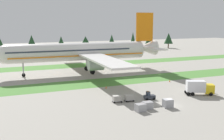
# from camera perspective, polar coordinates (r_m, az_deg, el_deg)

# --- Properties ---
(ground_plane) EXTENTS (400.00, 400.00, 0.00)m
(ground_plane) POSITION_cam_1_polar(r_m,az_deg,el_deg) (62.48, 11.81, -7.16)
(ground_plane) COLOR gray
(grass_strip_near) EXTENTS (320.00, 11.53, 0.01)m
(grass_strip_near) POSITION_cam_1_polar(r_m,az_deg,el_deg) (85.98, 1.32, -2.26)
(grass_strip_near) COLOR #4C8438
(grass_strip_near) RESTS_ON ground
(grass_strip_far) EXTENTS (320.00, 11.53, 0.01)m
(grass_strip_far) POSITION_cam_1_polar(r_m,az_deg,el_deg) (118.34, -5.60, 1.05)
(grass_strip_far) COLOR #4C8438
(grass_strip_far) RESTS_ON ground
(airliner) EXTENTS (57.98, 71.35, 21.51)m
(airliner) POSITION_cam_1_polar(r_m,az_deg,el_deg) (98.92, -6.00, 3.81)
(airliner) COLOR silver
(airliner) RESTS_ON ground
(baggage_tug) EXTENTS (2.74, 1.60, 1.97)m
(baggage_tug) POSITION_cam_1_polar(r_m,az_deg,el_deg) (66.04, 7.68, -5.37)
(baggage_tug) COLOR #2D333D
(baggage_tug) RESTS_ON ground
(cargo_dolly_lead) EXTENTS (2.36, 1.75, 1.55)m
(cargo_dolly_lead) POSITION_cam_1_polar(r_m,az_deg,el_deg) (64.23, 3.55, -5.64)
(cargo_dolly_lead) COLOR #A3A3A8
(cargo_dolly_lead) RESTS_ON ground
(cargo_dolly_second) EXTENTS (2.36, 1.75, 1.55)m
(cargo_dolly_second) POSITION_cam_1_polar(r_m,az_deg,el_deg) (63.36, 1.06, -5.84)
(cargo_dolly_second) COLOR #A3A3A8
(cargo_dolly_second) RESTS_ON ground
(catering_truck) EXTENTS (7.28, 5.01, 3.58)m
(catering_truck) POSITION_cam_1_polar(r_m,az_deg,el_deg) (72.80, 17.51, -3.39)
(catering_truck) COLOR yellow
(catering_truck) RESTS_ON ground
(ground_crew_marshaller) EXTENTS (0.56, 0.36, 1.74)m
(ground_crew_marshaller) POSITION_cam_1_polar(r_m,az_deg,el_deg) (76.29, 19.81, -3.70)
(ground_crew_marshaller) COLOR black
(ground_crew_marshaller) RESTS_ON ground
(uld_container_0) EXTENTS (2.10, 1.72, 1.53)m
(uld_container_0) POSITION_cam_1_polar(r_m,az_deg,el_deg) (59.26, 7.35, -7.20)
(uld_container_0) COLOR #A3A3A8
(uld_container_0) RESTS_ON ground
(uld_container_1) EXTENTS (2.13, 1.77, 1.59)m
(uld_container_1) POSITION_cam_1_polar(r_m,az_deg,el_deg) (57.42, 5.88, -7.70)
(uld_container_1) COLOR #A3A3A8
(uld_container_1) RESTS_ON ground
(uld_container_2) EXTENTS (2.18, 1.83, 1.78)m
(uld_container_2) POSITION_cam_1_polar(r_m,az_deg,el_deg) (60.93, 11.42, -6.72)
(uld_container_2) COLOR #A3A3A8
(uld_container_2) RESTS_ON ground
(taxiway_marker_0) EXTENTS (0.44, 0.44, 0.65)m
(taxiway_marker_0) POSITION_cam_1_polar(r_m,az_deg,el_deg) (86.35, 11.79, -2.19)
(taxiway_marker_0) COLOR orange
(taxiway_marker_0) RESTS_ON ground
(taxiway_marker_1) EXTENTS (0.44, 0.44, 0.59)m
(taxiway_marker_1) POSITION_cam_1_polar(r_m,az_deg,el_deg) (76.52, -1.22, -3.56)
(taxiway_marker_1) COLOR orange
(taxiway_marker_1) RESTS_ON ground
(distant_tree_line) EXTENTS (161.54, 11.18, 11.64)m
(distant_tree_line) POSITION_cam_1_polar(r_m,az_deg,el_deg) (165.91, -9.57, 5.84)
(distant_tree_line) COLOR #4C3823
(distant_tree_line) RESTS_ON ground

